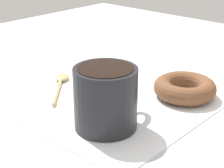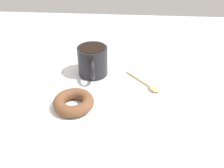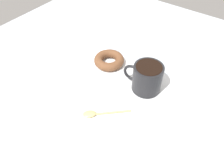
# 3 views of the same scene
# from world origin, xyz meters

# --- Properties ---
(ground_plane) EXTENTS (1.20, 1.20, 0.02)m
(ground_plane) POSITION_xyz_m (0.00, 0.00, -0.01)
(ground_plane) COLOR #B2BCC6
(napkin) EXTENTS (0.31, 0.31, 0.00)m
(napkin) POSITION_xyz_m (0.01, 0.02, 0.00)
(napkin) COLOR white
(napkin) RESTS_ON ground_plane
(coffee_cup) EXTENTS (0.12, 0.09, 0.09)m
(coffee_cup) POSITION_xyz_m (-0.07, -0.04, 0.05)
(coffee_cup) COLOR black
(coffee_cup) RESTS_ON napkin
(donut) EXTENTS (0.10, 0.10, 0.03)m
(donut) POSITION_xyz_m (0.09, -0.07, 0.02)
(donut) COLOR brown
(donut) RESTS_ON napkin
(spoon) EXTENTS (0.11, 0.10, 0.01)m
(spoon) POSITION_xyz_m (-0.01, 0.12, 0.01)
(spoon) COLOR #D8B772
(spoon) RESTS_ON napkin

